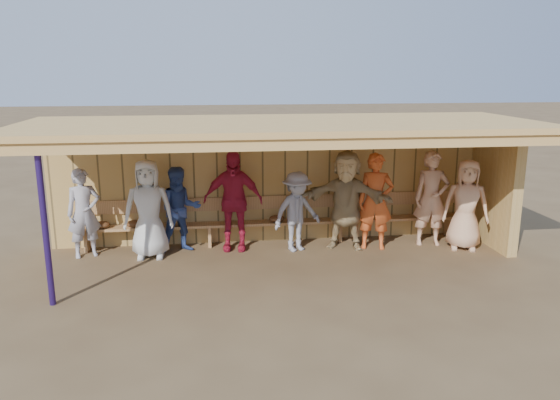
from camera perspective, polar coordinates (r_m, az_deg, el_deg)
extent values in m
plane|color=brown|center=(9.88, 0.27, -6.40)|extent=(90.00, 90.00, 0.00)
imported|color=#9B98A0|center=(10.52, -19.81, -1.29)|extent=(0.70, 0.58, 1.64)
imported|color=silver|center=(10.13, -13.60, -0.93)|extent=(0.89, 0.58, 1.81)
imported|color=#304686|center=(10.35, -10.40, -1.01)|extent=(0.90, 0.77, 1.62)
imported|color=#B21C36|center=(10.31, -4.94, -0.09)|extent=(1.17, 0.61, 1.90)
imported|color=gray|center=(10.25, 1.77, -1.22)|extent=(1.12, 0.91, 1.52)
imported|color=tan|center=(10.43, 6.91, 0.02)|extent=(1.84, 1.12, 1.90)
imported|color=#D05221|center=(10.50, 9.94, -0.15)|extent=(0.76, 0.60, 1.84)
imported|color=tan|center=(10.91, 18.85, -0.47)|extent=(0.98, 0.80, 1.73)
imported|color=tan|center=(10.96, 15.53, 0.14)|extent=(0.74, 0.55, 1.85)
cube|color=tan|center=(10.85, -0.70, 1.99)|extent=(8.60, 0.20, 2.40)
cube|color=tan|center=(11.30, 21.55, 1.51)|extent=(0.20, 1.62, 2.40)
cube|color=tan|center=(9.34, 0.29, 7.88)|extent=(8.80, 3.20, 0.10)
cube|color=tan|center=(7.88, 1.78, 5.88)|extent=(8.80, 0.10, 0.18)
cube|color=tan|center=(9.60, -22.94, 6.14)|extent=(0.08, 3.00, 0.16)
cube|color=tan|center=(9.40, -17.31, 6.46)|extent=(0.08, 3.00, 0.16)
cube|color=tan|center=(9.28, -11.49, 6.72)|extent=(0.08, 3.00, 0.16)
cube|color=tan|center=(9.27, -5.59, 6.91)|extent=(0.08, 3.00, 0.16)
cube|color=tan|center=(9.35, 0.28, 7.03)|extent=(0.08, 3.00, 0.16)
cube|color=tan|center=(9.53, 6.00, 7.08)|extent=(0.08, 3.00, 0.16)
cube|color=tan|center=(9.79, 11.45, 7.06)|extent=(0.08, 3.00, 0.16)
cube|color=tan|center=(10.14, 16.58, 6.98)|extent=(0.08, 3.00, 0.16)
cube|color=tan|center=(10.56, 21.33, 6.86)|extent=(0.08, 3.00, 0.16)
cylinder|color=navy|center=(8.43, -23.36, -2.51)|extent=(0.09, 0.09, 2.40)
cube|color=tan|center=(10.75, -0.50, -2.37)|extent=(7.60, 0.32, 0.05)
cube|color=tan|center=(10.81, -0.61, -0.22)|extent=(7.60, 0.04, 0.26)
cube|color=tan|center=(10.99, -19.52, -4.03)|extent=(0.06, 0.29, 0.40)
cube|color=tan|center=(10.74, -7.37, -3.75)|extent=(0.06, 0.29, 0.40)
cube|color=tan|center=(11.04, 6.18, -3.23)|extent=(0.06, 0.29, 0.40)
cube|color=tan|center=(11.79, 17.16, -2.68)|extent=(0.06, 0.29, 0.40)
cylinder|color=gold|center=(11.59, 17.86, -1.99)|extent=(0.13, 0.41, 0.80)
sphere|color=orange|center=(11.68, 17.73, -3.69)|extent=(0.08, 0.08, 0.08)
ellipsoid|color=#593319|center=(10.79, -18.10, -2.48)|extent=(0.30, 0.24, 0.14)
ellipsoid|color=#593319|center=(10.70, -14.99, -2.40)|extent=(0.30, 0.24, 0.14)
ellipsoid|color=#593319|center=(10.68, -0.33, -1.96)|extent=(0.30, 0.24, 0.14)
cylinder|color=#7DC261|center=(11.23, 10.65, -1.19)|extent=(0.07, 0.07, 0.22)
cylinder|color=orange|center=(11.13, 8.94, -1.26)|extent=(0.07, 0.07, 0.22)
cylinder|color=#99CD66|center=(11.41, 18.39, -3.79)|extent=(0.07, 0.07, 0.22)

